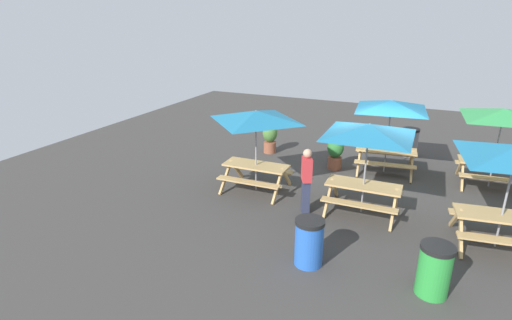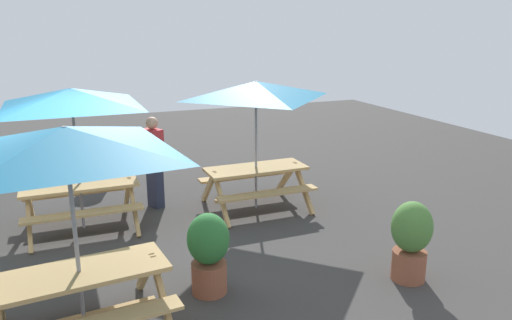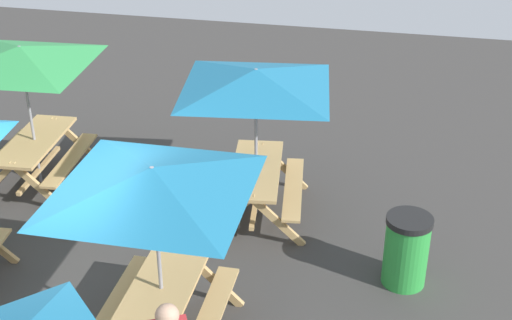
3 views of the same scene
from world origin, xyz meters
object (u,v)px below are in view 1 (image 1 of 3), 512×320
picnic_table_3 (368,137)px  person_standing (306,179)px  picnic_table_1 (391,110)px  trash_bin_blue (309,242)px  picnic_table_2 (256,122)px  picnic_table_4 (503,120)px  potted_plant_1 (270,137)px  potted_plant_0 (335,152)px  trash_bin_gray (410,142)px  trash_bin_green (434,270)px

picnic_table_3 → person_standing: bearing=-157.3°
picnic_table_1 → trash_bin_blue: bearing=-103.2°
picnic_table_3 → person_standing: (-1.30, -0.55, -1.10)m
picnic_table_2 → picnic_table_4: same height
picnic_table_1 → picnic_table_3: 3.09m
picnic_table_1 → picnic_table_2: 4.29m
potted_plant_1 → potted_plant_0: bearing=-14.5°
trash_bin_blue → potted_plant_0: (-0.77, 5.39, 0.07)m
picnic_table_4 → potted_plant_1: size_ratio=2.63×
trash_bin_gray → potted_plant_0: size_ratio=0.94×
trash_bin_blue → picnic_table_1: bearing=82.7°
picnic_table_4 → potted_plant_0: size_ratio=2.71×
picnic_table_3 → trash_bin_gray: 5.35m
picnic_table_3 → trash_bin_green: picnic_table_3 is taller
trash_bin_blue → potted_plant_0: size_ratio=0.94×
trash_bin_blue → trash_bin_gray: bearing=80.4°
picnic_table_3 → potted_plant_1: 5.31m
picnic_table_2 → picnic_table_3: 2.99m
picnic_table_3 → person_standing: picnic_table_3 is taller
picnic_table_2 → potted_plant_0: bearing=56.4°
trash_bin_gray → potted_plant_1: (-4.60, -1.71, 0.09)m
potted_plant_0 → picnic_table_3: bearing=-63.7°
trash_bin_gray → trash_bin_green: bearing=-82.9°
picnic_table_3 → trash_bin_gray: size_ratio=2.89×
picnic_table_3 → potted_plant_1: (-3.86, 3.37, -1.41)m
picnic_table_2 → trash_bin_green: (4.68, -2.84, -1.49)m
picnic_table_4 → person_standing: size_ratio=1.69×
trash_bin_green → person_standing: person_standing is taller
picnic_table_2 → person_standing: picnic_table_2 is taller
trash_bin_blue → trash_bin_gray: 7.87m
picnic_table_1 → potted_plant_1: picnic_table_1 is taller
potted_plant_1 → picnic_table_4: bearing=-1.8°
picnic_table_3 → potted_plant_1: picnic_table_3 is taller
trash_bin_green → picnic_table_1: bearing=105.0°
picnic_table_1 → potted_plant_1: bearing=170.1°
trash_bin_green → trash_bin_gray: bearing=97.1°
picnic_table_1 → person_standing: (-1.47, -3.64, -1.10)m
picnic_table_4 → trash_bin_blue: size_ratio=2.88×
trash_bin_gray → trash_bin_blue: bearing=-99.6°
picnic_table_4 → trash_bin_gray: (-2.36, 1.92, -1.49)m
picnic_table_4 → trash_bin_gray: size_ratio=2.88×
picnic_table_4 → person_standing: (-4.40, -3.71, -1.10)m
trash_bin_blue → trash_bin_gray: (1.31, 7.76, 0.00)m
picnic_table_1 → picnic_table_2: bearing=-143.1°
potted_plant_1 → picnic_table_3: bearing=-41.1°
trash_bin_green → potted_plant_0: 6.18m
picnic_table_1 → trash_bin_green: size_ratio=2.87×
picnic_table_4 → potted_plant_1: 7.10m
trash_bin_green → potted_plant_1: bearing=132.7°
trash_bin_blue → trash_bin_gray: size_ratio=1.00×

